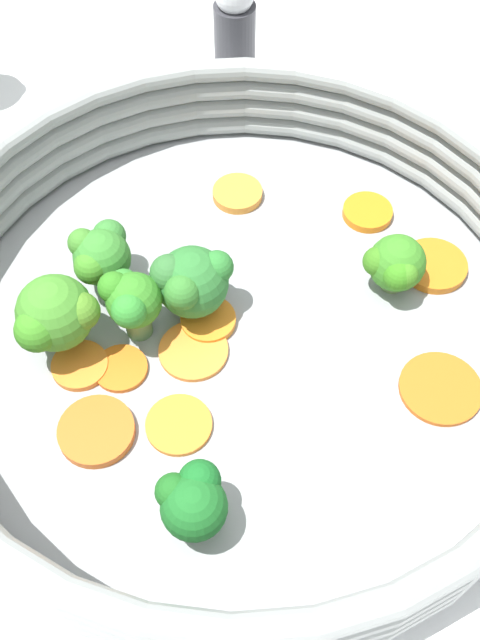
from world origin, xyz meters
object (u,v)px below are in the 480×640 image
carrot_slice_9 (210,318)px  broccoli_floret_0 (396,266)px  broccoli_floret_1 (102,254)px  carrot_slice_8 (367,212)px  skillet (240,341)px  carrot_slice_1 (193,351)px  carrot_slice_5 (440,388)px  carrot_slice_7 (179,425)px  broccoli_floret_3 (131,301)px  carrot_slice_0 (434,266)px  carrot_slice_3 (80,365)px  broccoli_floret_2 (55,315)px  carrot_slice_6 (121,368)px  salt_shaker (235,28)px  carrot_slice_4 (237,193)px  broccoli_floret_5 (190,282)px  carrot_slice_2 (96,431)px  broccoli_floret_4 (193,501)px

carrot_slice_9 → broccoli_floret_0: (0.07, -0.09, 0.02)m
carrot_slice_9 → broccoli_floret_1: 0.07m
carrot_slice_8 → skillet: bearing=162.0°
carrot_slice_1 → carrot_slice_8: bearing=-22.4°
carrot_slice_5 → carrot_slice_8: (0.11, 0.08, 0.00)m
carrot_slice_7 → carrot_slice_9: carrot_slice_9 is taller
broccoli_floret_3 → broccoli_floret_0: bearing=-54.5°
carrot_slice_0 → carrot_slice_8: (0.03, 0.05, -0.00)m
carrot_slice_3 → broccoli_floret_2: size_ratio=0.61×
carrot_slice_1 → broccoli_floret_1: 0.08m
carrot_slice_6 → broccoli_floret_2: (0.00, 0.04, 0.03)m
carrot_slice_7 → broccoli_floret_3: (0.05, 0.05, 0.03)m
carrot_slice_6 → broccoli_floret_1: size_ratio=0.69×
broccoli_floret_0 → carrot_slice_6: bearing=133.8°
carrot_slice_0 → broccoli_floret_2: bearing=128.3°
carrot_slice_1 → salt_shaker: salt_shaker is taller
carrot_slice_1 → carrot_slice_6: size_ratio=1.32×
carrot_slice_4 → broccoli_floret_5: (-0.10, -0.01, 0.03)m
carrot_slice_2 → carrot_slice_9: bearing=-14.8°
carrot_slice_9 → broccoli_floret_0: broccoli_floret_0 is taller
carrot_slice_7 → salt_shaker: size_ratio=0.44×
carrot_slice_0 → carrot_slice_1: size_ratio=1.02×
carrot_slice_1 → carrot_slice_5: bearing=-76.4°
carrot_slice_5 → carrot_slice_9: (-0.01, 0.14, 0.00)m
carrot_slice_3 → broccoli_floret_3: size_ratio=0.70×
carrot_slice_0 → broccoli_floret_3: bearing=128.2°
carrot_slice_2 → broccoli_floret_1: broccoli_floret_1 is taller
carrot_slice_5 → carrot_slice_8: 0.14m
skillet → carrot_slice_0: bearing=-44.1°
carrot_slice_3 → broccoli_floret_1: 0.07m
carrot_slice_1 → carrot_slice_6: (-0.03, 0.03, 0.00)m
carrot_slice_1 → broccoli_floret_4: broccoli_floret_4 is taller
broccoli_floret_0 → broccoli_floret_2: broccoli_floret_2 is taller
broccoli_floret_0 → broccoli_floret_3: bearing=125.5°
skillet → carrot_slice_9: carrot_slice_9 is taller
carrot_slice_8 → broccoli_floret_5: bearing=148.3°
carrot_slice_3 → carrot_slice_9: 0.08m
carrot_slice_3 → broccoli_floret_2: (0.01, 0.02, 0.03)m
carrot_slice_2 → carrot_slice_6: (0.04, 0.01, -0.00)m
carrot_slice_5 → broccoli_floret_0: (0.06, 0.05, 0.02)m
carrot_slice_7 → carrot_slice_8: size_ratio=1.12×
carrot_slice_9 → carrot_slice_2: bearing=165.2°
carrot_slice_1 → broccoli_floret_1: broccoli_floret_1 is taller
carrot_slice_6 → carrot_slice_7: bearing=-111.9°
broccoli_floret_3 → carrot_slice_8: bearing=-33.9°
broccoli_floret_0 → carrot_slice_0: bearing=-38.7°
carrot_slice_5 → broccoli_floret_0: 0.08m
broccoli_floret_2 → broccoli_floret_3: broccoli_floret_2 is taller
carrot_slice_0 → broccoli_floret_1: broccoli_floret_1 is taller
broccoli_floret_0 → carrot_slice_4: bearing=74.4°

